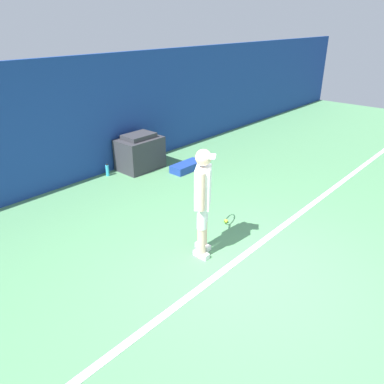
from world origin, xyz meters
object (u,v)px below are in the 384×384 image
(covered_chair, at_px, (140,152))
(equipment_bag, at_px, (187,167))
(tennis_player, at_px, (203,198))
(water_bottle, at_px, (107,170))
(tennis_ball, at_px, (226,221))

(covered_chair, xyz_separation_m, equipment_bag, (0.62, -0.87, -0.30))
(equipment_bag, bearing_deg, tennis_player, -133.52)
(equipment_bag, bearing_deg, water_bottle, 142.58)
(tennis_ball, distance_m, equipment_bag, 2.51)
(tennis_player, xyz_separation_m, covered_chair, (1.65, 3.26, -0.50))
(water_bottle, bearing_deg, tennis_player, -104.12)
(equipment_bag, height_order, water_bottle, water_bottle)
(tennis_ball, relative_size, covered_chair, 0.07)
(tennis_player, relative_size, water_bottle, 5.87)
(tennis_player, xyz_separation_m, tennis_ball, (0.93, 0.27, -0.85))
(tennis_player, distance_m, water_bottle, 3.65)
(tennis_player, relative_size, tennis_ball, 23.46)
(tennis_ball, bearing_deg, tennis_player, -164.05)
(tennis_ball, distance_m, water_bottle, 3.20)
(water_bottle, bearing_deg, equipment_bag, -37.42)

